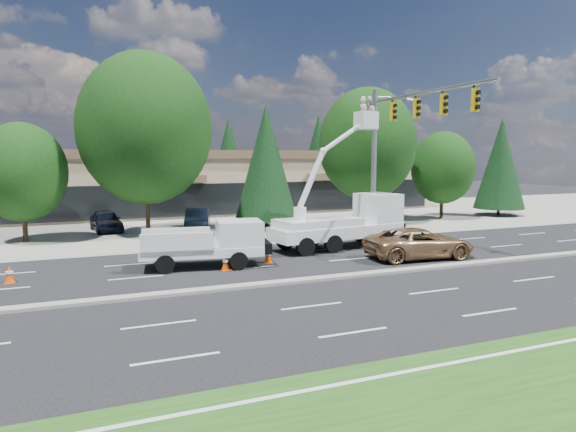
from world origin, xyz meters
name	(u,v)px	position (x,y,z in m)	size (l,w,h in m)	color
ground	(277,284)	(0.00, 0.00, 0.00)	(140.00, 140.00, 0.00)	black
concrete_apron	(181,223)	(0.00, 20.00, 0.01)	(140.00, 22.00, 0.01)	gray
road_median	(277,283)	(0.00, 0.00, 0.06)	(120.00, 0.55, 0.12)	gray
strip_mall	(160,180)	(0.00, 29.97, 2.83)	(50.40, 15.40, 5.50)	tan
tree_front_c	(22,172)	(-10.00, 15.00, 4.07)	(5.01, 5.01, 6.95)	#332114
tree_front_d	(145,129)	(-3.00, 15.00, 6.70)	(8.25, 8.25, 11.44)	#332114
tree_front_e	(266,162)	(5.00, 15.00, 4.58)	(4.33, 4.33, 8.54)	#332114
tree_front_f	(367,144)	(13.00, 15.00, 5.88)	(7.25, 7.25, 10.05)	#332114
tree_front_g	(443,168)	(20.00, 15.00, 4.08)	(5.03, 5.03, 6.97)	#332114
tree_front_h	(501,164)	(26.00, 15.00, 4.38)	(4.14, 4.14, 8.17)	#332114
tree_back_b	(106,155)	(-4.00, 42.00, 5.14)	(4.86, 4.86, 9.59)	#332114
tree_back_c	(229,155)	(10.00, 42.00, 5.12)	(4.85, 4.85, 9.55)	#332114
tree_back_d	(318,152)	(22.00, 42.00, 5.55)	(5.25, 5.25, 10.35)	#332114
signal_mast	(395,138)	(10.03, 7.04, 6.06)	(2.76, 10.16, 9.00)	gray
utility_pickup	(211,248)	(-1.62, 4.14, 0.85)	(5.65, 2.80, 2.07)	white
bucket_truck	(347,216)	(6.52, 6.28, 1.73)	(7.79, 3.26, 8.23)	white
traffic_cone_a	(9,274)	(-9.70, 4.24, 0.34)	(0.40, 0.40, 0.70)	#FF4D08
traffic_cone_b	(226,263)	(-1.20, 3.20, 0.34)	(0.40, 0.40, 0.70)	#FF4D08
traffic_cone_c	(268,256)	(1.08, 3.94, 0.34)	(0.40, 0.40, 0.70)	#FF4D08
minivan	(419,243)	(8.33, 2.21, 0.75)	(2.48, 5.38, 1.50)	#99724A
parked_car_west	(106,221)	(-5.39, 17.76, 0.72)	(1.69, 4.21, 1.43)	black
parked_car_east	(198,219)	(0.39, 16.00, 0.74)	(1.57, 4.49, 1.48)	black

